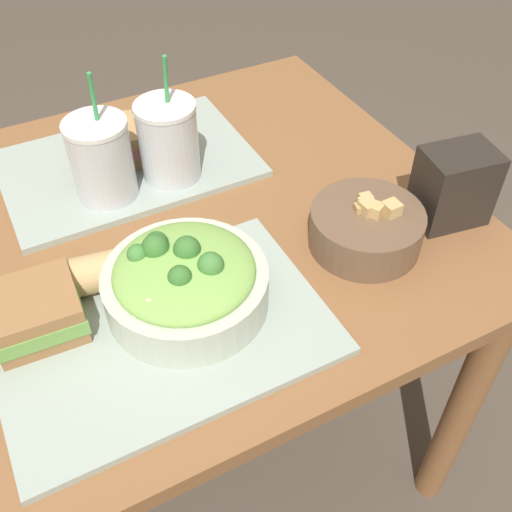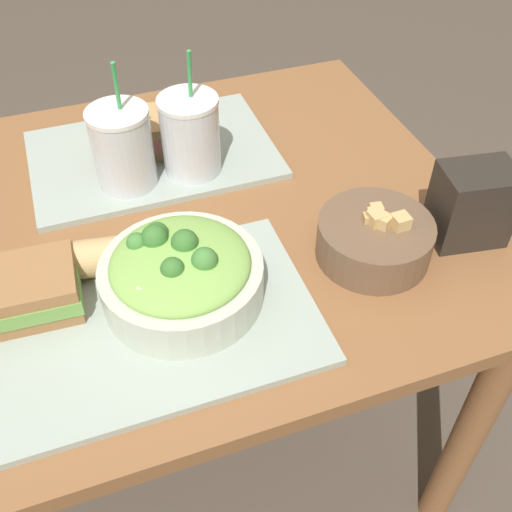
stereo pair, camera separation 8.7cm
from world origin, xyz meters
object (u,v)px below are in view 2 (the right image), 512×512
baguette_near (121,254)px  drink_cup_red (191,137)px  salad_bowl (181,274)px  sandwich_near (36,289)px  sandwich_far (134,133)px  drink_cup_dark (123,150)px  chip_bag (472,204)px  soup_bowl (375,238)px

baguette_near → drink_cup_red: drink_cup_red is taller
salad_bowl → sandwich_near: size_ratio=1.84×
sandwich_far → drink_cup_dark: drink_cup_dark is taller
chip_bag → sandwich_near: bearing=-176.7°
soup_bowl → sandwich_near: 0.50m
baguette_near → drink_cup_dark: drink_cup_dark is taller
chip_bag → drink_cup_dark: bearing=156.7°
sandwich_near → drink_cup_red: bearing=42.6°
salad_bowl → drink_cup_red: drink_cup_red is taller
salad_bowl → baguette_near: salad_bowl is taller
soup_bowl → drink_cup_dark: size_ratio=0.78×
sandwich_near → drink_cup_red: drink_cup_red is taller
salad_bowl → drink_cup_red: (0.09, 0.29, 0.02)m
salad_bowl → sandwich_near: 0.20m
sandwich_near → chip_bag: bearing=-2.7°
salad_bowl → sandwich_near: bearing=165.3°
soup_bowl → baguette_near: size_ratio=1.20×
soup_bowl → baguette_near: soup_bowl is taller
salad_bowl → baguette_near: 0.11m
soup_bowl → sandwich_near: bearing=173.6°
salad_bowl → drink_cup_dark: bearing=94.5°
sandwich_near → drink_cup_red: 0.38m
soup_bowl → drink_cup_red: bearing=125.0°
salad_bowl → sandwich_far: bearing=88.6°
baguette_near → drink_cup_red: bearing=-29.3°
salad_bowl → drink_cup_red: bearing=72.1°
baguette_near → sandwich_far: sandwich_far is taller
baguette_near → drink_cup_red: 0.27m
salad_bowl → soup_bowl: 0.30m
chip_bag → salad_bowl: bearing=-172.7°
soup_bowl → drink_cup_dark: 0.44m
sandwich_near → sandwich_far: bearing=61.8°
sandwich_far → drink_cup_red: (0.08, -0.10, 0.03)m
soup_bowl → sandwich_near: size_ratio=1.42×
sandwich_near → baguette_near: (0.12, 0.03, -0.00)m
sandwich_near → chip_bag: (0.66, -0.06, 0.02)m
baguette_near → drink_cup_red: (0.17, 0.21, 0.04)m
soup_bowl → chip_bag: bearing=-3.0°
drink_cup_dark → chip_bag: drink_cup_dark is taller
salad_bowl → sandwich_far: salad_bowl is taller
sandwich_near → baguette_near: sandwich_near is taller
drink_cup_dark → sandwich_far: bearing=71.8°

